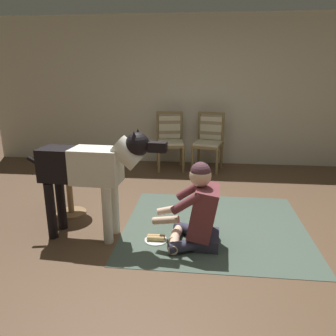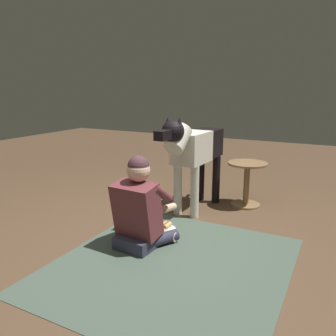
% 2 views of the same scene
% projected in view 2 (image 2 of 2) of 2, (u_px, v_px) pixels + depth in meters
% --- Properties ---
extents(ground_plane, '(13.60, 13.60, 0.00)m').
position_uv_depth(ground_plane, '(147.00, 244.00, 3.24)').
color(ground_plane, brown).
extents(area_rug, '(1.98, 1.83, 0.01)m').
position_uv_depth(area_rug, '(172.00, 264.00, 2.86)').
color(area_rug, '#455548').
rests_on(area_rug, ground).
extents(person_sitting_on_floor, '(0.67, 0.58, 0.86)m').
position_uv_depth(person_sitting_on_floor, '(140.00, 210.00, 3.13)').
color(person_sitting_on_floor, '#323247').
rests_on(person_sitting_on_floor, ground).
extents(large_dog, '(1.45, 0.35, 1.14)m').
position_uv_depth(large_dog, '(194.00, 150.00, 3.93)').
color(large_dog, silver).
rests_on(large_dog, ground).
extents(hot_dog_on_plate, '(0.23, 0.23, 0.06)m').
position_uv_depth(hot_dog_on_plate, '(164.00, 227.00, 3.56)').
color(hot_dog_on_plate, white).
rests_on(hot_dog_on_plate, ground).
extents(round_side_table, '(0.47, 0.47, 0.55)m').
position_uv_depth(round_side_table, '(247.00, 180.00, 4.20)').
color(round_side_table, olive).
rests_on(round_side_table, ground).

